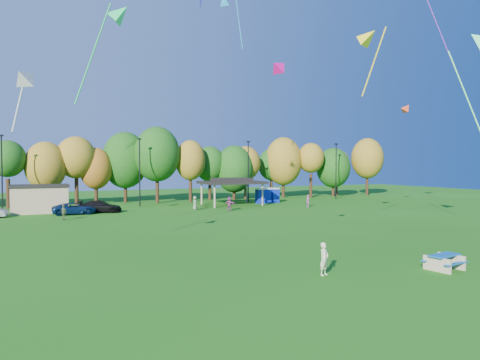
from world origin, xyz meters
name	(u,v)px	position (x,y,z in m)	size (l,w,h in m)	color
ground	(276,286)	(0.00, 0.00, 0.00)	(160.00, 160.00, 0.00)	#19600F
tree_line	(110,162)	(-1.03, 45.51, 5.91)	(93.57, 10.55, 11.15)	black
lamp_posts	(140,170)	(2.00, 40.00, 4.90)	(64.50, 0.25, 9.09)	black
utility_building	(40,199)	(-10.00, 38.00, 1.64)	(6.30, 4.30, 3.25)	tan
pavilion	(232,182)	(14.00, 37.00, 3.23)	(8.20, 6.20, 3.77)	tan
porta_potties	(267,195)	(20.14, 38.09, 1.10)	(3.75, 1.70, 2.18)	#0D24B0
picnic_table	(444,261)	(9.60, -1.11, 0.47)	(2.11, 1.85, 0.82)	tan
kite_flyer	(324,259)	(3.14, 0.62, 0.83)	(0.60, 0.40, 1.66)	beige
car_c	(75,209)	(-6.48, 34.29, 0.66)	(2.20, 4.77, 1.33)	#0C2249
car_d	(100,207)	(-3.63, 35.06, 0.71)	(1.98, 4.86, 1.41)	black
far_person_1	(195,203)	(7.34, 33.09, 0.86)	(0.84, 0.55, 1.73)	#67855B
far_person_2	(63,212)	(-7.83, 29.41, 0.77)	(0.91, 0.38, 1.55)	#546A41
far_person_4	(229,204)	(10.85, 30.51, 0.86)	(1.60, 0.51, 1.72)	#9B407E
far_person_5	(308,201)	(22.08, 30.38, 0.82)	(0.60, 0.39, 1.65)	#A34C87
kite_2	(224,0)	(9.60, 29.00, 24.51)	(3.29, 3.04, 6.44)	#28ACFF
kite_3	(120,14)	(-4.67, 13.51, 15.90)	(4.29, 2.36, 7.43)	#1CD95E
kite_4	(281,67)	(2.83, 4.49, 11.19)	(1.49, 1.32, 1.26)	#E00C7A
kite_7	(480,43)	(17.86, 3.10, 13.98)	(3.09, 4.59, 7.76)	#57F881
kite_9	(28,78)	(-10.27, 7.27, 9.94)	(1.72, 2.16, 3.52)	#B5B5B5
kite_14	(368,37)	(12.70, 8.42, 15.14)	(2.18, 3.36, 5.59)	yellow
kite_15	(407,108)	(29.51, 20.86, 12.30)	(1.69, 1.40, 1.47)	red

